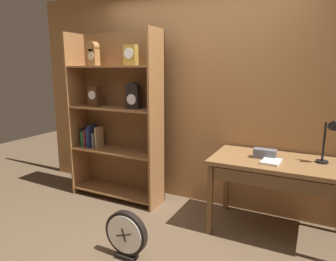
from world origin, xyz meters
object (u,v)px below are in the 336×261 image
object	(u,v)px
toolbox_small	(265,154)
open_repair_manual	(271,162)
workbench	(278,170)
bookshelf	(115,118)
desk_lamp	(330,133)
round_clock_large	(126,235)

from	to	relation	value
toolbox_small	open_repair_manual	xyz separation A→B (m)	(0.08, -0.13, -0.03)
workbench	open_repair_manual	xyz separation A→B (m)	(-0.06, -0.10, 0.10)
bookshelf	workbench	distance (m)	2.00
toolbox_small	bookshelf	bearing A→B (deg)	178.80
bookshelf	desk_lamp	bearing A→B (deg)	0.53
round_clock_large	desk_lamp	bearing A→B (deg)	35.41
workbench	round_clock_large	distance (m)	1.55
workbench	toolbox_small	distance (m)	0.19
workbench	toolbox_small	bearing A→B (deg)	168.32
desk_lamp	round_clock_large	size ratio (longest dim) A/B	1.04
bookshelf	toolbox_small	world-z (taller)	bookshelf
bookshelf	toolbox_small	bearing A→B (deg)	-1.20
bookshelf	round_clock_large	size ratio (longest dim) A/B	4.72
workbench	open_repair_manual	distance (m)	0.15
bookshelf	workbench	xyz separation A→B (m)	(1.96, -0.07, -0.36)
open_repair_manual	workbench	bearing A→B (deg)	62.83
workbench	round_clock_large	bearing A→B (deg)	-138.24
workbench	open_repair_manual	world-z (taller)	open_repair_manual
bookshelf	toolbox_small	size ratio (longest dim) A/B	9.78
open_repair_manual	bookshelf	bearing A→B (deg)	179.54
open_repair_manual	round_clock_large	world-z (taller)	open_repair_manual
desk_lamp	round_clock_large	world-z (taller)	desk_lamp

